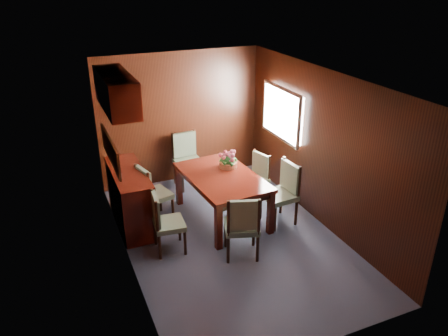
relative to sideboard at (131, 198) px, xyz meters
name	(u,v)px	position (x,y,z in m)	size (l,w,h in m)	color
ground	(230,238)	(1.25, -1.00, -0.45)	(4.50, 4.50, 0.00)	#3C3F52
room_shell	(215,129)	(1.15, -0.67, 1.18)	(3.06, 4.52, 2.41)	black
sideboard	(131,198)	(0.00, 0.00, 0.00)	(0.48, 1.40, 0.90)	black
dining_table	(222,181)	(1.37, -0.41, 0.20)	(1.13, 1.68, 0.76)	black
chair_left_near	(164,220)	(0.27, -0.92, 0.05)	(0.45, 0.47, 0.91)	black
chair_left_far	(151,191)	(0.31, -0.07, 0.08)	(0.54, 0.55, 0.96)	black
chair_right_near	(283,189)	(2.21, -0.87, 0.11)	(0.49, 0.51, 1.00)	black
chair_right_far	(257,175)	(2.14, -0.09, 0.03)	(0.49, 0.51, 0.86)	black
chair_head	(242,224)	(1.20, -1.50, 0.09)	(0.58, 0.56, 0.97)	black
chair_foot	(187,156)	(1.25, 0.96, 0.11)	(0.51, 0.49, 1.00)	black
flower_centerpiece	(228,159)	(1.58, -0.16, 0.45)	(0.31, 0.31, 0.31)	#A15231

